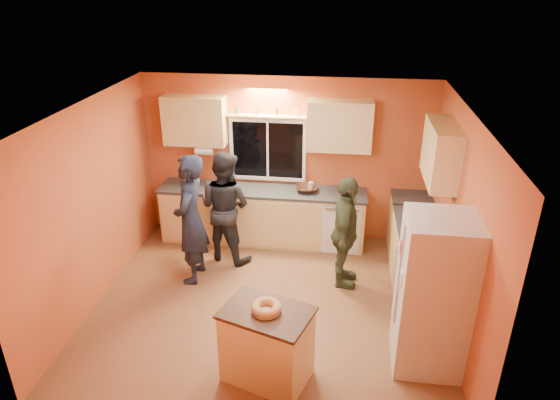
% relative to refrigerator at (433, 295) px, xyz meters
% --- Properties ---
extents(ground, '(4.50, 4.50, 0.00)m').
position_rel_refrigerator_xyz_m(ground, '(-1.89, 0.80, -0.90)').
color(ground, brown).
rests_on(ground, ground).
extents(room_shell, '(4.54, 4.04, 2.61)m').
position_rel_refrigerator_xyz_m(room_shell, '(-1.77, 1.21, 0.72)').
color(room_shell, '#BF6131').
rests_on(room_shell, ground).
extents(back_counter, '(4.23, 0.62, 0.90)m').
position_rel_refrigerator_xyz_m(back_counter, '(-1.88, 2.50, -0.45)').
color(back_counter, tan).
rests_on(back_counter, ground).
extents(right_counter, '(0.62, 1.84, 0.90)m').
position_rel_refrigerator_xyz_m(right_counter, '(0.06, 1.30, -0.45)').
color(right_counter, tan).
rests_on(right_counter, ground).
extents(refrigerator, '(0.72, 0.70, 1.80)m').
position_rel_refrigerator_xyz_m(refrigerator, '(0.00, 0.00, 0.00)').
color(refrigerator, silver).
rests_on(refrigerator, ground).
extents(island, '(1.05, 0.87, 0.87)m').
position_rel_refrigerator_xyz_m(island, '(-1.71, -0.46, -0.46)').
color(island, tan).
rests_on(island, ground).
extents(bundt_pastry, '(0.31, 0.31, 0.09)m').
position_rel_refrigerator_xyz_m(bundt_pastry, '(-1.71, -0.46, 0.01)').
color(bundt_pastry, '#B77F4B').
rests_on(bundt_pastry, island).
extents(person_left, '(0.44, 0.68, 1.85)m').
position_rel_refrigerator_xyz_m(person_left, '(-3.03, 1.30, 0.03)').
color(person_left, black).
rests_on(person_left, ground).
extents(person_center, '(1.00, 0.89, 1.70)m').
position_rel_refrigerator_xyz_m(person_center, '(-2.70, 1.91, -0.05)').
color(person_center, black).
rests_on(person_center, ground).
extents(person_right, '(0.44, 0.96, 1.60)m').
position_rel_refrigerator_xyz_m(person_right, '(-0.94, 1.43, -0.10)').
color(person_right, '#343C26').
rests_on(person_right, ground).
extents(mixing_bowl, '(0.37, 0.37, 0.08)m').
position_rel_refrigerator_xyz_m(mixing_bowl, '(-1.55, 2.52, 0.04)').
color(mixing_bowl, black).
rests_on(mixing_bowl, back_counter).
extents(utensil_crock, '(0.14, 0.14, 0.17)m').
position_rel_refrigerator_xyz_m(utensil_crock, '(-3.41, 2.53, 0.09)').
color(utensil_crock, beige).
rests_on(utensil_crock, back_counter).
extents(potted_plant, '(0.34, 0.31, 0.33)m').
position_rel_refrigerator_xyz_m(potted_plant, '(0.02, 1.15, 0.16)').
color(potted_plant, gray).
rests_on(potted_plant, right_counter).
extents(red_box, '(0.18, 0.15, 0.07)m').
position_rel_refrigerator_xyz_m(red_box, '(0.04, 2.01, 0.04)').
color(red_box, '#AB1A2F').
rests_on(red_box, right_counter).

